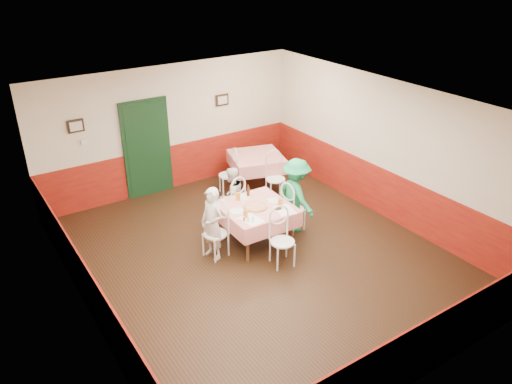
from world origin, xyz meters
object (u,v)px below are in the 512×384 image
glass_a (246,214)px  beer_bottle (248,191)px  chair_right (293,209)px  wallet (278,208)px  main_table (256,225)px  chair_far (233,203)px  second_table (256,171)px  chair_near (282,242)px  chair_second_a (228,175)px  pizza (256,206)px  diner_far (232,196)px  chair_left (215,234)px  diner_left (212,224)px  glass_c (238,196)px  glass_b (280,203)px  diner_right (296,195)px  chair_second_b (275,179)px

glass_a → beer_bottle: size_ratio=0.65×
chair_right → wallet: size_ratio=8.18×
main_table → chair_far: 0.85m
second_table → chair_near: size_ratio=1.24×
chair_second_a → pizza: (-0.64, -2.07, 0.32)m
chair_right → diner_far: (-0.83, 0.92, 0.14)m
chair_left → chair_right: same height
diner_left → second_table: bearing=118.2°
diner_far → beer_bottle: bearing=88.2°
diner_far → glass_c: bearing=61.8°
chair_right → diner_far: bearing=33.9°
chair_left → chair_near: bearing=32.0°
chair_left → main_table: bearing=77.0°
chair_second_a → beer_bottle: 1.76m
second_table → diner_left: size_ratio=0.83×
glass_a → chair_far: bearing=70.1°
pizza → glass_c: 0.44m
glass_b → glass_c: glass_b is taller
chair_far → glass_b: bearing=98.3°
glass_c → diner_right: diner_right is taller
second_table → chair_near: (-1.38, -2.89, 0.08)m
chair_near → main_table: bearing=99.9°
chair_left → glass_c: bearing=106.0°
chair_near → diner_right: 1.27m
chair_right → diner_left: (-1.75, 0.04, 0.22)m
glass_b → diner_left: diner_left is taller
chair_right → diner_left: 1.76m
glass_c → diner_right: bearing=-21.7°
chair_far → wallet: (0.26, -1.15, 0.32)m
pizza → diner_right: bearing=0.3°
second_table → glass_c: size_ratio=7.66×
chair_far → glass_a: size_ratio=6.47×
chair_second_b → wallet: bearing=-108.0°
chair_left → diner_left: (-0.05, 0.00, 0.22)m
chair_far → chair_near: same height
chair_second_b → chair_second_a: bearing=151.4°
chair_second_a → chair_second_b: same height
diner_left → diner_right: bearing=75.2°
chair_right → glass_b: (-0.49, -0.23, 0.38)m
glass_a → glass_b: bearing=-0.8°
chair_left → diner_left: diner_left is taller
second_table → glass_b: size_ratio=7.50×
chair_second_a → diner_left: (-1.52, -2.03, 0.22)m
second_table → chair_second_a: (-0.75, 0.00, 0.08)m
pizza → glass_b: glass_b is taller
chair_near → diner_right: size_ratio=0.61×
main_table → chair_second_b: 1.88m
second_table → chair_far: (-1.35, -1.19, 0.08)m
chair_second_b → diner_right: 1.42m
chair_second_a → diner_far: bearing=-11.2°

